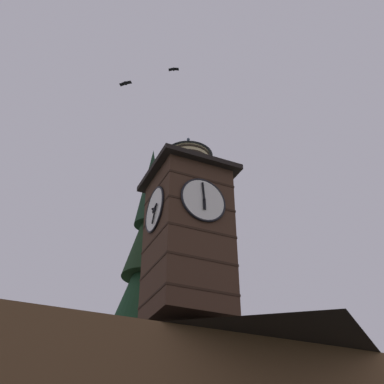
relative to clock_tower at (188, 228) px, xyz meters
name	(u,v)px	position (x,y,z in m)	size (l,w,h in m)	color
clock_tower	(188,228)	(0.00, 0.00, 0.00)	(3.84, 3.84, 9.44)	#422B1E
pine_tree_behind	(143,344)	(-0.21, -5.94, -3.61)	(5.69, 5.69, 20.31)	#473323
moon	(169,352)	(-11.52, -30.38, 2.87)	(1.57, 1.57, 1.57)	silver
flying_bird_high	(174,69)	(1.63, 1.85, 7.58)	(0.51, 0.39, 0.12)	black
flying_bird_low	(126,83)	(3.12, -1.54, 9.15)	(0.64, 0.63, 0.16)	black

